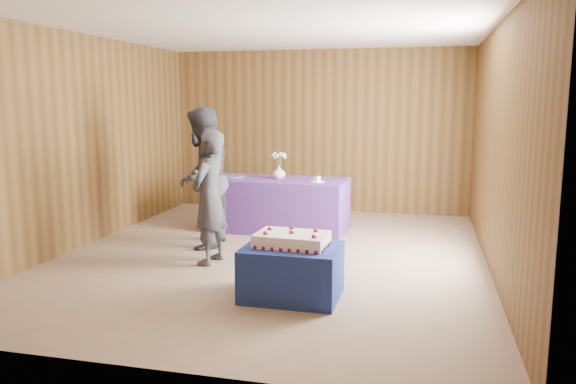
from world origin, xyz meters
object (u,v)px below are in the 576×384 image
(cake_table, at_px, (292,272))
(vase, at_px, (279,172))
(sheet_cake, at_px, (292,239))
(guest_right, at_px, (202,178))
(serving_table, at_px, (277,204))
(guest_left, at_px, (209,198))

(cake_table, distance_m, vase, 2.91)
(cake_table, xyz_separation_m, sheet_cake, (-0.01, 0.03, 0.31))
(guest_right, bearing_deg, serving_table, 142.73)
(guest_left, distance_m, guest_right, 0.78)
(serving_table, distance_m, vase, 0.47)
(cake_table, bearing_deg, vase, 107.87)
(sheet_cake, relative_size, guest_left, 0.47)
(cake_table, bearing_deg, guest_right, 135.25)
(cake_table, distance_m, sheet_cake, 0.31)
(vase, height_order, guest_right, guest_right)
(serving_table, height_order, sheet_cake, serving_table)
(serving_table, distance_m, guest_right, 1.42)
(cake_table, distance_m, guest_right, 2.29)
(vase, height_order, guest_left, guest_left)
(serving_table, xyz_separation_m, sheet_cake, (0.86, -2.68, 0.19))
(guest_right, bearing_deg, cake_table, 37.83)
(vase, bearing_deg, guest_right, -121.39)
(cake_table, relative_size, vase, 4.81)
(vase, distance_m, guest_left, 1.86)
(sheet_cake, xyz_separation_m, vase, (-0.83, 2.70, 0.28))
(guest_left, bearing_deg, serving_table, 176.64)
(sheet_cake, bearing_deg, cake_table, -71.18)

